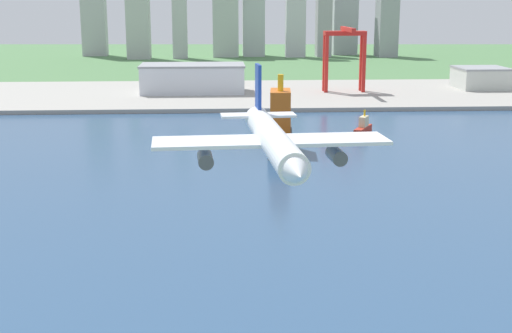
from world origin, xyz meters
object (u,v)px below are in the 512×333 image
object	(u,v)px
tugboat_small	(363,128)
warehouse_annex	(481,78)
port_crane_red	(345,45)
container_barge	(280,128)
warehouse_main	(193,78)
airplane_landing	(273,140)

from	to	relation	value
tugboat_small	warehouse_annex	world-z (taller)	warehouse_annex
port_crane_red	tugboat_small	bearing A→B (deg)	-96.57
container_barge	warehouse_main	world-z (taller)	container_barge
airplane_landing	port_crane_red	size ratio (longest dim) A/B	0.94
container_barge	port_crane_red	world-z (taller)	port_crane_red
container_barge	port_crane_red	size ratio (longest dim) A/B	1.15
tugboat_small	container_barge	bearing A→B (deg)	-144.00
tugboat_small	warehouse_annex	distance (m)	187.31
tugboat_small	port_crane_red	bearing A→B (deg)	83.43
container_barge	warehouse_main	size ratio (longest dim) A/B	0.72
warehouse_annex	airplane_landing	bearing A→B (deg)	-114.76
airplane_landing	container_barge	distance (m)	196.58
container_barge	warehouse_annex	world-z (taller)	container_barge
warehouse_main	warehouse_annex	distance (m)	194.42
warehouse_main	tugboat_small	bearing A→B (deg)	-59.59
port_crane_red	container_barge	bearing A→B (deg)	-108.86
warehouse_annex	port_crane_red	bearing A→B (deg)	-172.20
container_barge	warehouse_main	xyz separation A→B (m)	(-41.12, 170.38, 2.51)
tugboat_small	container_barge	xyz separation A→B (m)	(-41.27, -29.99, 5.92)
tugboat_small	port_crane_red	distance (m)	141.01
container_barge	warehouse_main	bearing A→B (deg)	103.57
port_crane_red	warehouse_annex	bearing A→B (deg)	7.80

